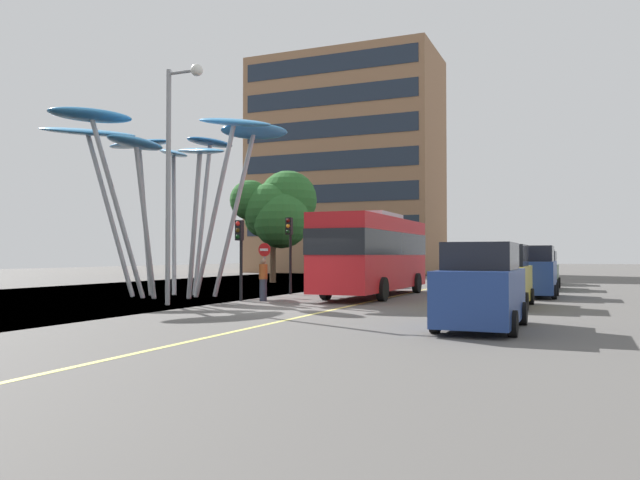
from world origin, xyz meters
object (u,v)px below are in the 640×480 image
(red_bus, at_px, (374,251))
(car_far_side, at_px, (541,268))
(leaf_sculpture, at_px, (166,149))
(pedestrian, at_px, (263,280))
(street_lamp, at_px, (175,156))
(traffic_light_kerb_near, at_px, (240,242))
(traffic_light_kerb_far, at_px, (290,239))
(car_parked_near, at_px, (481,288))
(car_parked_far, at_px, (532,273))
(no_entry_sign, at_px, (265,261))
(car_parked_mid, at_px, (503,278))
(car_side_street, at_px, (541,271))

(red_bus, distance_m, car_far_side, 16.55)
(leaf_sculpture, bearing_deg, pedestrian, -6.73)
(street_lamp, bearing_deg, traffic_light_kerb_near, 64.21)
(car_far_side, xyz_separation_m, street_lamp, (-11.41, -22.81, 4.44))
(red_bus, xyz_separation_m, traffic_light_kerb_far, (-4.05, -0.19, 0.58))
(car_parked_near, distance_m, street_lamp, 12.67)
(traffic_light_kerb_far, bearing_deg, traffic_light_kerb_near, -89.16)
(traffic_light_kerb_near, xyz_separation_m, car_parked_far, (10.51, 7.20, -1.28))
(leaf_sculpture, distance_m, car_parked_far, 17.03)
(traffic_light_kerb_far, distance_m, car_far_side, 18.65)
(car_parked_far, height_order, street_lamp, street_lamp)
(red_bus, bearing_deg, no_entry_sign, -159.71)
(car_parked_far, distance_m, no_entry_sign, 11.80)
(street_lamp, bearing_deg, traffic_light_kerb_far, 80.83)
(traffic_light_kerb_near, xyz_separation_m, no_entry_sign, (-0.59, 3.22, -0.75))
(red_bus, bearing_deg, car_parked_mid, -30.51)
(no_entry_sign, bearing_deg, traffic_light_kerb_near, -79.57)
(car_parked_mid, distance_m, car_parked_far, 5.81)
(traffic_light_kerb_far, distance_m, car_parked_mid, 10.63)
(traffic_light_kerb_near, xyz_separation_m, traffic_light_kerb_far, (-0.07, 4.72, 0.26))
(leaf_sculpture, height_order, car_parked_near, leaf_sculpture)
(traffic_light_kerb_far, height_order, car_far_side, traffic_light_kerb_far)
(car_parked_near, distance_m, no_entry_sign, 14.02)
(pedestrian, xyz_separation_m, no_entry_sign, (-1.36, 2.68, 0.74))
(car_parked_mid, distance_m, pedestrian, 9.20)
(car_parked_mid, distance_m, street_lamp, 12.66)
(car_parked_near, distance_m, car_far_side, 25.94)
(red_bus, xyz_separation_m, leaf_sculpture, (-8.43, -3.76, 4.50))
(car_parked_near, xyz_separation_m, street_lamp, (-11.44, 3.13, 4.46))
(car_far_side, bearing_deg, no_entry_sign, -122.30)
(car_side_street, relative_size, no_entry_sign, 1.87)
(traffic_light_kerb_far, xyz_separation_m, car_parked_near, (10.26, -10.43, -1.59))
(car_parked_far, relative_size, pedestrian, 2.34)
(car_side_street, height_order, car_far_side, car_far_side)
(leaf_sculpture, distance_m, traffic_light_kerb_near, 6.21)
(traffic_light_kerb_far, height_order, street_lamp, street_lamp)
(traffic_light_kerb_near, height_order, traffic_light_kerb_far, traffic_light_kerb_far)
(traffic_light_kerb_far, xyz_separation_m, car_parked_far, (10.58, 2.48, -1.54))
(traffic_light_kerb_far, xyz_separation_m, car_parked_mid, (9.98, -3.30, -1.57))
(car_parked_far, xyz_separation_m, car_far_side, (-0.35, 13.03, -0.02))
(red_bus, relative_size, leaf_sculpture, 0.97)
(red_bus, bearing_deg, car_parked_far, 19.34)
(leaf_sculpture, distance_m, street_lamp, 5.03)
(traffic_light_kerb_near, relative_size, car_parked_near, 0.76)
(traffic_light_kerb_far, relative_size, car_side_street, 0.81)
(car_side_street, xyz_separation_m, pedestrian, (-9.71, -13.37, -0.11))
(traffic_light_kerb_far, bearing_deg, car_side_street, 41.08)
(leaf_sculpture, xyz_separation_m, car_side_street, (14.92, 12.75, -5.56))
(car_far_side, relative_size, no_entry_sign, 1.70)
(car_far_side, bearing_deg, red_bus, -111.96)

